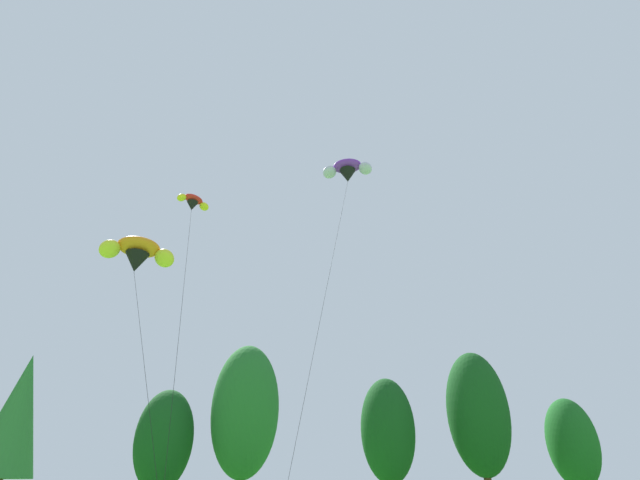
# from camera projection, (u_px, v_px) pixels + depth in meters

# --- Properties ---
(treeline_tree_d) EXTENTS (3.97, 3.97, 10.76)m
(treeline_tree_d) POSITION_uv_depth(u_px,v_px,m) (17.00, 414.00, 32.04)
(treeline_tree_d) COLOR #472D19
(treeline_tree_d) RESTS_ON ground_plane
(treeline_tree_e) EXTENTS (4.23, 4.23, 8.98)m
(treeline_tree_e) POSITION_uv_depth(u_px,v_px,m) (164.00, 440.00, 34.77)
(treeline_tree_e) COLOR #472D19
(treeline_tree_e) RESTS_ON ground_plane
(treeline_tree_f) EXTENTS (5.23, 5.23, 12.68)m
(treeline_tree_f) POSITION_uv_depth(u_px,v_px,m) (245.00, 410.00, 36.72)
(treeline_tree_f) COLOR #472D19
(treeline_tree_f) RESTS_ON ground_plane
(treeline_tree_g) EXTENTS (4.91, 4.91, 11.50)m
(treeline_tree_g) POSITION_uv_depth(u_px,v_px,m) (388.00, 430.00, 42.78)
(treeline_tree_g) COLOR #472D19
(treeline_tree_g) RESTS_ON ground_plane
(treeline_tree_h) EXTENTS (5.56, 5.56, 13.92)m
(treeline_tree_h) POSITION_uv_depth(u_px,v_px,m) (478.00, 412.00, 43.33)
(treeline_tree_h) COLOR #472D19
(treeline_tree_h) RESTS_ON ground_plane
(treeline_tree_i) EXTENTS (4.46, 4.46, 9.86)m
(treeline_tree_i) POSITION_uv_depth(u_px,v_px,m) (572.00, 443.00, 43.30)
(treeline_tree_i) COLOR #472D19
(treeline_tree_i) RESTS_ON ground_plane
(parafoil_kite_high_orange) EXTENTS (4.74, 8.61, 11.97)m
(parafoil_kite_high_orange) POSITION_uv_depth(u_px,v_px,m) (137.00, 254.00, 23.61)
(parafoil_kite_high_orange) COLOR orange
(parafoil_kite_mid_purple) EXTENTS (7.24, 8.77, 21.17)m
(parafoil_kite_mid_purple) POSITION_uv_depth(u_px,v_px,m) (347.00, 171.00, 32.88)
(parafoil_kite_mid_purple) COLOR purple
(parafoil_kite_far_red_yellow) EXTENTS (2.17, 11.56, 16.86)m
(parafoil_kite_far_red_yellow) POSITION_uv_depth(u_px,v_px,m) (193.00, 203.00, 29.16)
(parafoil_kite_far_red_yellow) COLOR red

